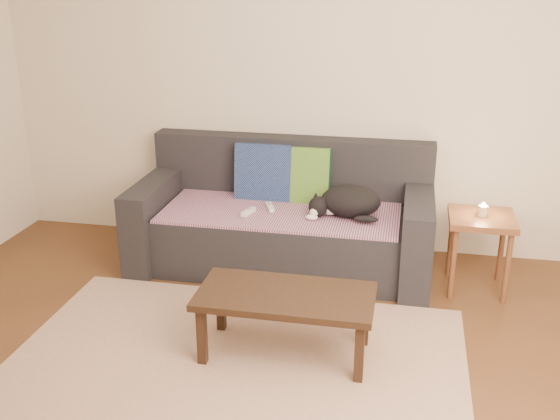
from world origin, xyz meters
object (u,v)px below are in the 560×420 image
(side_table, at_px, (481,229))
(wii_remote_b, at_px, (248,212))
(cat, at_px, (348,202))
(coffee_table, at_px, (286,301))
(wii_remote_a, at_px, (270,207))
(sofa, at_px, (283,223))

(side_table, bearing_deg, wii_remote_b, -178.44)
(cat, height_order, coffee_table, cat)
(wii_remote_a, height_order, wii_remote_b, same)
(wii_remote_b, bearing_deg, wii_remote_a, -30.44)
(sofa, relative_size, cat, 3.86)
(sofa, relative_size, coffee_table, 2.18)
(cat, bearing_deg, side_table, 14.51)
(coffee_table, bearing_deg, wii_remote_a, 106.36)
(cat, height_order, side_table, cat)
(side_table, xyz_separation_m, coffee_table, (-1.10, -1.05, -0.10))
(wii_remote_a, xyz_separation_m, wii_remote_b, (-0.13, -0.12, 0.00))
(wii_remote_b, height_order, side_table, side_table)
(coffee_table, bearing_deg, sofa, 101.70)
(coffee_table, bearing_deg, cat, 78.85)
(sofa, relative_size, side_table, 3.98)
(sofa, height_order, side_table, sofa)
(wii_remote_b, height_order, coffee_table, wii_remote_b)
(coffee_table, bearing_deg, wii_remote_b, 114.56)
(wii_remote_a, relative_size, side_table, 0.28)
(cat, height_order, wii_remote_a, cat)
(cat, bearing_deg, wii_remote_a, -164.75)
(wii_remote_a, bearing_deg, coffee_table, 173.58)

